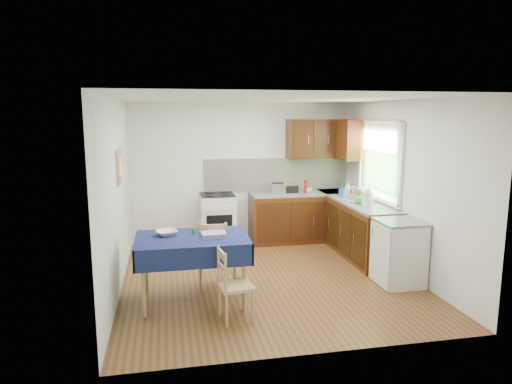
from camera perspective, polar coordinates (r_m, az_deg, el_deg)
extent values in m
plane|color=#502F15|center=(6.57, 1.45, -10.73)|extent=(4.20, 4.20, 0.00)
cube|color=white|center=(6.16, 1.55, 11.63)|extent=(4.00, 4.20, 0.02)
cube|color=white|center=(8.28, -1.71, 2.47)|extent=(4.00, 0.02, 2.50)
cube|color=white|center=(4.26, 7.75, -4.57)|extent=(4.00, 0.02, 2.50)
cube|color=silver|center=(6.12, -17.07, -0.54)|extent=(0.02, 4.20, 2.50)
cube|color=white|center=(6.96, 17.79, 0.62)|extent=(0.02, 4.20, 2.50)
cube|color=#361509|center=(8.38, 5.78, -3.19)|extent=(1.90, 0.60, 0.86)
cube|color=#361509|center=(7.56, 13.08, -4.82)|extent=(0.60, 1.70, 0.86)
cube|color=slate|center=(8.29, 5.83, -0.15)|extent=(1.90, 0.60, 0.04)
cube|color=slate|center=(7.46, 13.21, -1.47)|extent=(0.60, 1.70, 0.04)
cube|color=slate|center=(8.50, 10.03, -0.01)|extent=(0.60, 0.60, 0.04)
cube|color=silver|center=(8.40, 2.69, 2.23)|extent=(2.70, 0.02, 0.60)
cube|color=#361509|center=(8.40, 7.99, 6.60)|extent=(1.20, 0.35, 0.70)
cube|color=#361509|center=(8.16, 11.81, 6.40)|extent=(0.35, 0.50, 0.70)
cube|color=silver|center=(8.06, -4.83, -3.54)|extent=(0.60, 0.60, 0.90)
cube|color=black|center=(7.97, -4.88, -0.35)|extent=(0.58, 0.58, 0.02)
cube|color=black|center=(7.77, -4.58, -4.05)|extent=(0.44, 0.01, 0.32)
cube|color=#285322|center=(7.53, 15.22, 3.33)|extent=(0.01, 1.40, 0.85)
cube|color=silver|center=(7.48, 15.34, 8.27)|extent=(0.04, 1.48, 0.06)
cube|color=silver|center=(7.60, 14.93, -0.80)|extent=(0.04, 1.48, 0.06)
cube|color=beige|center=(7.48, 15.16, 6.60)|extent=(0.02, 1.36, 0.44)
cube|color=silver|center=(6.53, 17.43, -7.39)|extent=(0.55, 0.58, 0.85)
cube|color=slate|center=(6.41, 17.63, -3.58)|extent=(0.58, 0.60, 0.03)
cube|color=#A57852|center=(6.37, -16.74, 3.05)|extent=(0.02, 0.62, 0.47)
cube|color=#AD8548|center=(6.37, -16.61, 3.05)|extent=(0.01, 0.56, 0.41)
cube|color=white|center=(6.29, -16.59, 3.15)|extent=(0.00, 0.18, 0.24)
cube|color=white|center=(6.50, -16.38, 2.30)|extent=(0.00, 0.15, 0.20)
cube|color=#101643|center=(5.62, -7.99, -5.72)|extent=(1.32, 0.88, 0.03)
cube|color=#101643|center=(5.23, -7.67, -8.23)|extent=(1.36, 0.02, 0.26)
cube|color=#101643|center=(6.09, -8.22, -5.65)|extent=(1.36, 0.02, 0.26)
cube|color=#101643|center=(5.66, -14.78, -7.06)|extent=(0.02, 0.92, 0.26)
cube|color=#101643|center=(5.73, -1.24, -6.54)|extent=(0.02, 0.92, 0.26)
cylinder|color=#A57852|center=(5.41, -13.90, -11.13)|extent=(0.05, 0.05, 0.79)
cylinder|color=#A57852|center=(5.47, -1.51, -10.60)|extent=(0.05, 0.05, 0.79)
cylinder|color=#A57852|center=(6.08, -13.60, -8.75)|extent=(0.05, 0.05, 0.79)
cylinder|color=#A57852|center=(6.14, -2.66, -8.31)|extent=(0.05, 0.05, 0.79)
cube|color=#A57852|center=(6.14, -5.42, -7.91)|extent=(0.44, 0.44, 0.04)
cube|color=#A57852|center=(5.88, -5.42, -5.25)|extent=(0.37, 0.06, 0.29)
cylinder|color=#A57852|center=(6.37, -3.92, -9.31)|extent=(0.04, 0.04, 0.44)
cylinder|color=#A57852|center=(6.37, -6.94, -9.38)|extent=(0.04, 0.04, 0.44)
cylinder|color=#A57852|center=(6.06, -3.74, -10.33)|extent=(0.04, 0.04, 0.44)
cylinder|color=#A57852|center=(6.05, -6.93, -10.41)|extent=(0.04, 0.04, 0.44)
cube|color=#A57852|center=(5.21, -2.54, -11.66)|extent=(0.42, 0.42, 0.04)
cube|color=#A57852|center=(5.07, -4.30, -8.60)|extent=(0.07, 0.33, 0.26)
cylinder|color=#A57852|center=(5.20, -0.41, -14.07)|extent=(0.03, 0.03, 0.40)
cylinder|color=#A57852|center=(5.46, -1.44, -12.87)|extent=(0.03, 0.03, 0.40)
cylinder|color=#A57852|center=(5.12, -3.69, -14.48)|extent=(0.03, 0.03, 0.40)
cylinder|color=#A57852|center=(5.39, -4.56, -13.23)|extent=(0.03, 0.03, 0.40)
cube|color=silver|center=(8.12, 2.73, 0.47)|extent=(0.26, 0.16, 0.18)
cube|color=black|center=(8.11, 2.74, 1.16)|extent=(0.22, 0.02, 0.02)
cube|color=black|center=(8.24, 4.20, 0.41)|extent=(0.28, 0.24, 0.13)
cube|color=silver|center=(8.22, 4.20, 0.98)|extent=(0.28, 0.24, 0.03)
cylinder|color=red|center=(8.17, 6.22, 0.69)|extent=(0.05, 0.05, 0.24)
cube|color=yellow|center=(8.35, 3.43, 0.69)|extent=(0.15, 0.12, 0.17)
cube|color=gray|center=(7.61, 12.61, -0.99)|extent=(0.46, 0.35, 0.02)
cylinder|color=silver|center=(7.59, 12.63, -0.25)|extent=(0.06, 0.22, 0.22)
cylinder|color=silver|center=(7.21, 13.72, -0.86)|extent=(0.17, 0.17, 0.21)
sphere|color=silver|center=(7.19, 13.76, 0.13)|extent=(0.11, 0.11, 0.11)
imported|color=silver|center=(8.22, 6.60, 0.21)|extent=(0.13, 0.13, 0.09)
imported|color=silver|center=(7.80, 11.39, 0.28)|extent=(0.15, 0.15, 0.28)
imported|color=#1D52AD|center=(7.99, 10.69, 0.18)|extent=(0.12, 0.12, 0.19)
imported|color=green|center=(7.34, 12.79, -0.78)|extent=(0.17, 0.17, 0.17)
imported|color=#F5E5C9|center=(5.73, -11.09, -5.03)|extent=(0.32, 0.32, 0.06)
imported|color=white|center=(5.78, -5.70, -5.02)|extent=(0.23, 0.26, 0.02)
cylinder|color=#238229|center=(5.72, -7.80, -4.87)|extent=(0.04, 0.04, 0.08)
cube|color=navy|center=(5.59, -5.31, -5.32)|extent=(0.30, 0.24, 0.05)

